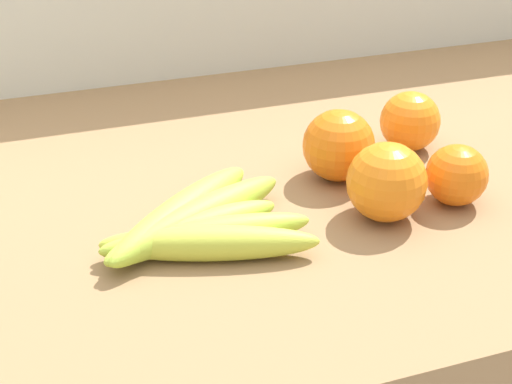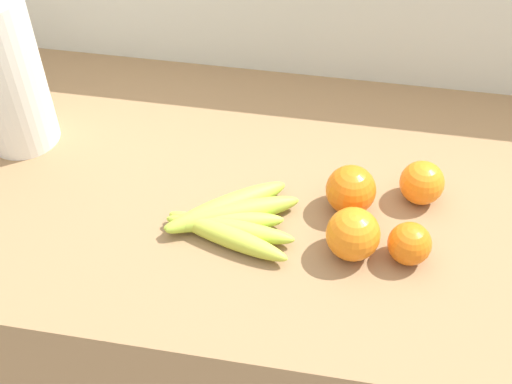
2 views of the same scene
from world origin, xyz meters
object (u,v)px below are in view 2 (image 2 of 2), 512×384
(banana_bunch, at_px, (229,220))
(orange_back_left, at_px, (422,183))
(paper_towel_roll, at_px, (5,74))
(orange_front, at_px, (353,234))
(orange_center, at_px, (410,244))
(orange_far_right, at_px, (351,190))

(banana_bunch, xyz_separation_m, orange_back_left, (0.29, 0.12, 0.02))
(paper_towel_roll, bearing_deg, orange_front, -15.63)
(orange_back_left, bearing_deg, orange_center, -97.89)
(orange_back_left, bearing_deg, orange_front, -127.18)
(orange_far_right, distance_m, paper_towel_roll, 0.60)
(orange_far_right, xyz_separation_m, paper_towel_roll, (-0.59, 0.07, 0.10))
(orange_center, bearing_deg, orange_back_left, 82.11)
(banana_bunch, relative_size, orange_back_left, 2.98)
(banana_bunch, height_order, orange_center, orange_center)
(banana_bunch, bearing_deg, orange_far_right, 22.96)
(orange_front, distance_m, orange_back_left, 0.17)
(orange_back_left, distance_m, paper_towel_roll, 0.71)
(orange_front, distance_m, paper_towel_roll, 0.63)
(banana_bunch, height_order, orange_back_left, orange_back_left)
(orange_far_right, bearing_deg, orange_front, -84.03)
(orange_front, height_order, orange_center, orange_front)
(orange_front, relative_size, paper_towel_roll, 0.26)
(banana_bunch, relative_size, orange_far_right, 2.66)
(banana_bunch, height_order, paper_towel_roll, paper_towel_roll)
(orange_front, bearing_deg, orange_center, 2.11)
(orange_back_left, distance_m, orange_center, 0.13)
(orange_back_left, xyz_separation_m, orange_center, (-0.02, -0.13, -0.00))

